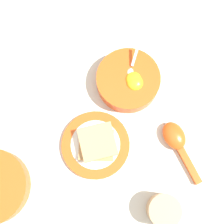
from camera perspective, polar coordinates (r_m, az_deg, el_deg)
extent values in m
plane|color=beige|center=(0.86, -1.97, -9.15)|extent=(3.00, 3.00, 0.00)
cylinder|color=#DB5119|center=(0.88, 2.94, 5.73)|extent=(0.18, 0.18, 0.05)
cylinder|color=white|center=(0.87, 2.97, 5.88)|extent=(0.15, 0.15, 0.02)
ellipsoid|color=yellow|center=(0.85, 4.19, 5.36)|extent=(0.05, 0.05, 0.02)
ellipsoid|color=yellow|center=(0.86, 3.96, 5.97)|extent=(0.04, 0.04, 0.02)
cylinder|color=black|center=(0.86, 1.96, 5.57)|extent=(0.04, 0.04, 0.00)
ellipsoid|color=silver|center=(0.86, 3.37, 7.30)|extent=(0.03, 0.02, 0.01)
cube|color=silver|center=(0.86, 4.24, 10.14)|extent=(0.05, 0.01, 0.03)
cylinder|color=#DB5119|center=(0.85, -3.02, -6.02)|extent=(0.19, 0.19, 0.01)
cylinder|color=white|center=(0.85, -3.05, -5.95)|extent=(0.13, 0.13, 0.00)
cube|color=tan|center=(0.84, -2.88, -6.06)|extent=(0.11, 0.11, 0.01)
cube|color=tan|center=(0.83, -2.64, -5.52)|extent=(0.13, 0.13, 0.01)
ellipsoid|color=#DB5119|center=(0.86, 11.27, -4.27)|extent=(0.10, 0.10, 0.04)
cube|color=#DB5119|center=(0.87, 13.86, -9.35)|extent=(0.09, 0.09, 0.02)
cylinder|color=tan|center=(0.83, 9.38, -17.28)|extent=(0.08, 0.08, 0.07)
cylinder|color=#472B16|center=(0.81, 9.68, -17.39)|extent=(0.07, 0.07, 0.01)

